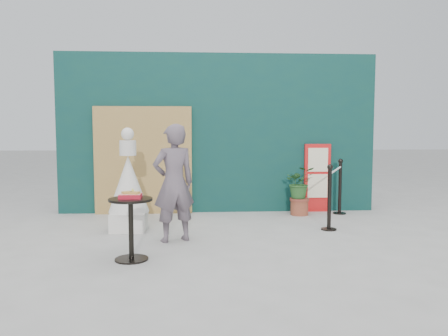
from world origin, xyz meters
TOP-DOWN VIEW (x-y plane):
  - ground at (0.00, 0.00)m, footprint 60.00×60.00m
  - back_wall at (0.00, 3.15)m, footprint 6.00×0.30m
  - bamboo_fence at (-1.40, 2.94)m, footprint 1.80×0.08m
  - woman at (-0.72, 0.84)m, footprint 0.71×0.59m
  - menu_board at (1.90, 2.95)m, footprint 0.50×0.07m
  - statue at (-1.46, 1.56)m, footprint 0.62×0.62m
  - cafe_table at (-1.19, -0.04)m, footprint 0.52×0.52m
  - food_basket at (-1.19, -0.03)m, footprint 0.26×0.19m
  - planter at (1.48, 2.63)m, footprint 0.53×0.46m
  - stanchion_barrier at (1.96, 2.04)m, footprint 0.84×1.54m

SIDE VIEW (x-z plane):
  - ground at x=0.00m, z-range 0.00..0.00m
  - stanchion_barrier at x=1.96m, z-range -0.02..1.01m
  - cafe_table at x=-1.19m, z-range 0.12..0.87m
  - planter at x=1.48m, z-range 0.07..0.97m
  - menu_board at x=1.90m, z-range 0.00..1.30m
  - statue at x=-1.46m, z-range -0.15..1.45m
  - food_basket at x=-1.19m, z-range 0.73..0.84m
  - woman at x=-0.72m, z-range 0.00..1.65m
  - bamboo_fence at x=-1.40m, z-range 0.00..2.00m
  - back_wall at x=0.00m, z-range 0.00..3.00m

